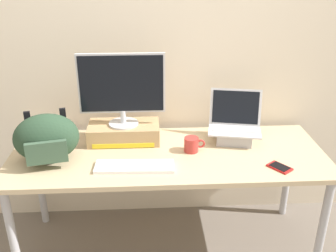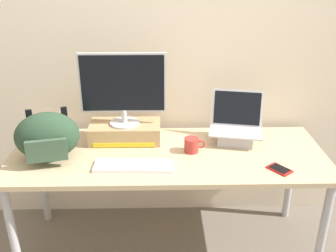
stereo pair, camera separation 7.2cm
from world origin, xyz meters
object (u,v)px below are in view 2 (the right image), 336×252
(external_keyboard, at_px, (134,166))
(coffee_mug, at_px, (192,145))
(plush_toy, at_px, (59,132))
(open_laptop, at_px, (236,131))
(messenger_backpack, at_px, (47,136))
(desktop_monitor, at_px, (123,88))
(toner_box_yellow, at_px, (125,132))
(cell_phone, at_px, (280,169))

(external_keyboard, xyz_separation_m, coffee_mug, (0.35, 0.19, 0.03))
(external_keyboard, relative_size, coffee_mug, 3.48)
(plush_toy, bearing_deg, open_laptop, -2.69)
(open_laptop, relative_size, messenger_backpack, 0.90)
(desktop_monitor, relative_size, external_keyboard, 1.18)
(messenger_backpack, xyz_separation_m, plush_toy, (-0.00, 0.26, -0.09))
(open_laptop, relative_size, external_keyboard, 0.82)
(open_laptop, relative_size, plush_toy, 3.64)
(open_laptop, bearing_deg, messenger_backpack, -158.86)
(toner_box_yellow, distance_m, messenger_backpack, 0.50)
(cell_phone, bearing_deg, coffee_mug, 116.58)
(external_keyboard, distance_m, coffee_mug, 0.40)
(toner_box_yellow, height_order, desktop_monitor, desktop_monitor)
(desktop_monitor, distance_m, open_laptop, 0.77)
(external_keyboard, relative_size, messenger_backpack, 1.10)
(coffee_mug, xyz_separation_m, plush_toy, (-0.86, 0.19, 0.01))
(open_laptop, xyz_separation_m, plush_toy, (-1.15, 0.05, -0.02))
(messenger_backpack, height_order, cell_phone, messenger_backpack)
(messenger_backpack, bearing_deg, external_keyboard, -25.78)
(plush_toy, bearing_deg, external_keyboard, -36.93)
(desktop_monitor, relative_size, messenger_backpack, 1.30)
(messenger_backpack, bearing_deg, open_laptop, -1.76)
(desktop_monitor, height_order, coffee_mug, desktop_monitor)
(external_keyboard, distance_m, plush_toy, 0.64)
(external_keyboard, xyz_separation_m, cell_phone, (0.83, -0.05, -0.01))
(toner_box_yellow, height_order, external_keyboard, toner_box_yellow)
(open_laptop, xyz_separation_m, cell_phone, (0.19, -0.37, -0.06))
(desktop_monitor, relative_size, coffee_mug, 4.11)
(desktop_monitor, bearing_deg, toner_box_yellow, 89.98)
(cell_phone, bearing_deg, messenger_backpack, 135.21)
(desktop_monitor, relative_size, cell_phone, 3.53)
(open_laptop, bearing_deg, toner_box_yellow, -171.64)
(toner_box_yellow, relative_size, messenger_backpack, 1.10)
(toner_box_yellow, relative_size, open_laptop, 1.23)
(coffee_mug, bearing_deg, open_laptop, 25.61)
(desktop_monitor, bearing_deg, cell_phone, -24.25)
(open_laptop, bearing_deg, external_keyboard, -141.68)
(plush_toy, bearing_deg, messenger_backpack, -89.45)
(external_keyboard, relative_size, plush_toy, 4.45)
(messenger_backpack, relative_size, plush_toy, 4.05)
(toner_box_yellow, xyz_separation_m, messenger_backpack, (-0.43, -0.24, 0.09))
(open_laptop, bearing_deg, desktop_monitor, -171.55)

